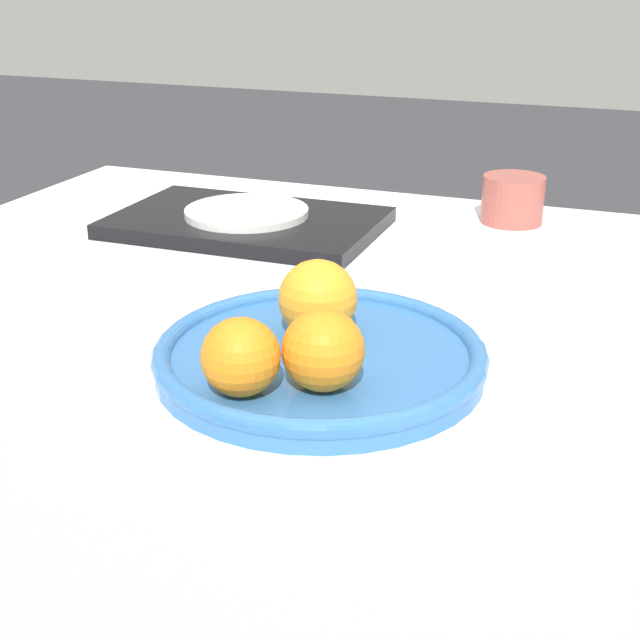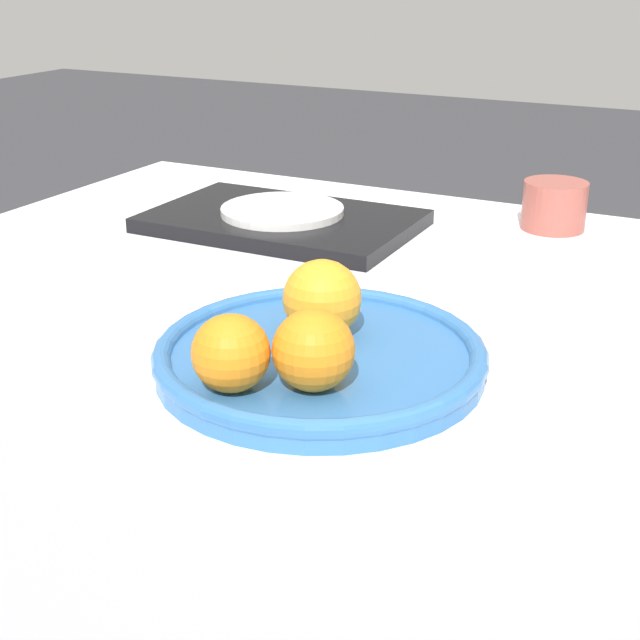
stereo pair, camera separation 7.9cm
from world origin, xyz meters
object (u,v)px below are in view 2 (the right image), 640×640
at_px(serving_tray, 283,221).
at_px(cup_1, 554,206).
at_px(orange_1, 318,351).
at_px(side_plate, 282,211).
at_px(orange_0, 322,299).
at_px(fruit_platter, 320,356).
at_px(orange_2, 231,353).

xyz_separation_m(serving_tray, cup_1, (0.33, 0.16, 0.02)).
distance_m(orange_1, side_plate, 0.53).
bearing_deg(orange_0, fruit_platter, -66.15).
bearing_deg(side_plate, orange_2, -65.38).
bearing_deg(fruit_platter, orange_0, 113.85).
xyz_separation_m(orange_1, side_plate, (-0.28, 0.44, -0.03)).
bearing_deg(orange_1, fruit_platter, 115.78).
bearing_deg(serving_tray, orange_2, -65.38).
bearing_deg(orange_2, serving_tray, 114.62).
bearing_deg(orange_1, side_plate, 122.35).
relative_size(orange_1, serving_tray, 0.19).
xyz_separation_m(fruit_platter, orange_1, (0.03, -0.07, 0.04)).
bearing_deg(side_plate, orange_0, -55.73).
relative_size(orange_0, cup_1, 0.85).
bearing_deg(serving_tray, fruit_platter, -56.57).
xyz_separation_m(fruit_platter, orange_0, (-0.01, 0.03, 0.04)).
height_order(orange_0, serving_tray, orange_0).
relative_size(fruit_platter, cup_1, 3.51).
distance_m(orange_2, cup_1, 0.65).
height_order(orange_0, orange_2, orange_0).
bearing_deg(orange_1, orange_0, 115.15).
distance_m(orange_1, orange_2, 0.07).
bearing_deg(serving_tray, orange_1, -57.65).
height_order(orange_0, side_plate, orange_0).
height_order(orange_1, serving_tray, orange_1).
xyz_separation_m(side_plate, cup_1, (0.33, 0.16, 0.01)).
height_order(fruit_platter, cup_1, cup_1).
bearing_deg(orange_0, orange_2, -96.86).
distance_m(fruit_platter, orange_0, 0.06).
relative_size(orange_0, serving_tray, 0.21).
bearing_deg(fruit_platter, side_plate, 123.43).
xyz_separation_m(fruit_platter, serving_tray, (-0.25, 0.38, -0.00)).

